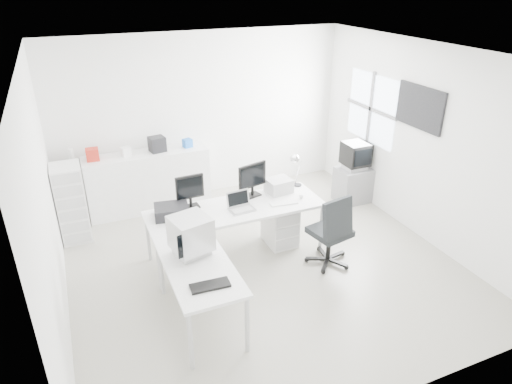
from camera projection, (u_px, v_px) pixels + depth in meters
name	position (u px, v px, depth m)	size (l,w,h in m)	color
floor	(262.00, 263.00, 6.28)	(5.00, 5.00, 0.01)	silver
ceiling	(263.00, 54.00, 5.06)	(5.00, 5.00, 0.01)	white
back_wall	(203.00, 117.00, 7.74)	(5.00, 0.02, 2.80)	white
left_wall	(45.00, 206.00, 4.79)	(0.02, 5.00, 2.80)	white
right_wall	(421.00, 143.00, 6.56)	(0.02, 5.00, 2.80)	white
window	(371.00, 109.00, 7.46)	(0.02, 1.20, 1.10)	white
wall_picture	(420.00, 107.00, 6.41)	(0.04, 0.90, 0.60)	black
main_desk	(236.00, 232.00, 6.31)	(2.40, 0.80, 0.75)	white
side_desk	(200.00, 293.00, 5.10)	(0.70, 1.40, 0.75)	white
drawer_pedestal	(280.00, 225.00, 6.63)	(0.40, 0.50, 0.60)	white
inkjet_printer	(171.00, 211.00, 5.90)	(0.43, 0.34, 0.15)	black
lcd_monitor_small	(190.00, 191.00, 6.06)	(0.38, 0.22, 0.48)	black
lcd_monitor_large	(252.00, 181.00, 6.38)	(0.45, 0.18, 0.47)	black
laptop	(242.00, 204.00, 6.04)	(0.30, 0.30, 0.20)	#B7B7BA
white_keyboard	(284.00, 203.00, 6.25)	(0.38, 0.12, 0.02)	white
white_mouse	(301.00, 196.00, 6.39)	(0.06, 0.06, 0.06)	white
laser_printer	(279.00, 186.00, 6.55)	(0.34, 0.29, 0.20)	#B5B5B5
desk_lamp	(298.00, 170.00, 6.68)	(0.17, 0.17, 0.51)	silver
crt_monitor	(191.00, 238.00, 5.06)	(0.35, 0.35, 0.41)	#B7B7BA
black_keyboard	(210.00, 285.00, 4.60)	(0.41, 0.16, 0.03)	black
office_chair	(330.00, 228.00, 6.07)	(0.62, 0.62, 1.08)	#222527
tv_cabinet	(353.00, 185.00, 7.88)	(0.56, 0.45, 0.61)	slate
crt_tv	(356.00, 156.00, 7.65)	(0.50, 0.48, 0.45)	black
sideboard	(149.00, 181.00, 7.54)	(1.99, 0.50, 0.99)	white
clutter_box_a	(92.00, 154.00, 7.00)	(0.19, 0.17, 0.19)	red
clutter_box_b	(126.00, 152.00, 7.19)	(0.14, 0.12, 0.14)	white
clutter_box_c	(157.00, 144.00, 7.34)	(0.24, 0.22, 0.24)	black
clutter_box_d	(187.00, 143.00, 7.54)	(0.14, 0.12, 0.14)	blue
clutter_bottle	(71.00, 155.00, 6.92)	(0.07, 0.07, 0.22)	white
filing_cabinet	(71.00, 203.00, 6.64)	(0.41, 0.49, 1.17)	white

